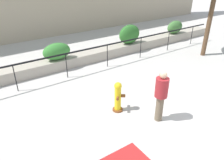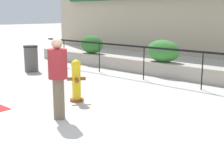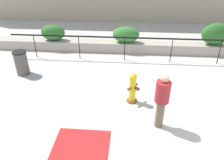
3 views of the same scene
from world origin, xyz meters
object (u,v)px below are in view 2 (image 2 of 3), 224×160
(hedge_bush_0, at_px, (92,44))
(trash_bin, at_px, (31,59))
(hedge_bush_1, at_px, (163,51))
(pedestrian, at_px, (58,73))
(fire_hydrant, at_px, (76,80))

(hedge_bush_0, height_order, trash_bin, hedge_bush_0)
(hedge_bush_1, distance_m, trash_bin, 5.09)
(hedge_bush_1, xyz_separation_m, trash_bin, (-4.23, -2.81, -0.39))
(trash_bin, bearing_deg, hedge_bush_0, 80.27)
(hedge_bush_0, relative_size, pedestrian, 0.72)
(hedge_bush_0, distance_m, hedge_bush_1, 3.75)
(hedge_bush_1, distance_m, pedestrian, 5.71)
(pedestrian, bearing_deg, hedge_bush_0, 131.05)
(pedestrian, xyz_separation_m, trash_bin, (-5.36, 2.79, -0.48))
(hedge_bush_0, bearing_deg, fire_hydrant, -47.26)
(hedge_bush_0, height_order, fire_hydrant, hedge_bush_0)
(hedge_bush_0, distance_m, fire_hydrant, 6.05)
(fire_hydrant, bearing_deg, trash_bin, 160.45)
(fire_hydrant, bearing_deg, hedge_bush_1, 94.50)
(fire_hydrant, relative_size, trash_bin, 1.07)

